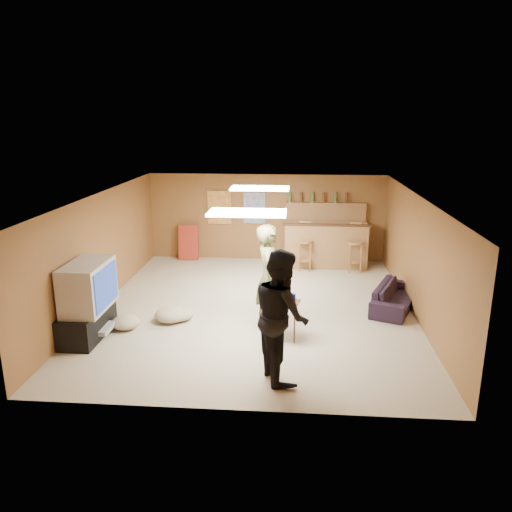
# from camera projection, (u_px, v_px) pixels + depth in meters

# --- Properties ---
(ground) EXTENTS (7.00, 7.00, 0.00)m
(ground) POSITION_uv_depth(u_px,v_px,m) (255.00, 308.00, 9.70)
(ground) COLOR tan
(ground) RESTS_ON ground
(ceiling) EXTENTS (6.00, 7.00, 0.02)m
(ceiling) POSITION_uv_depth(u_px,v_px,m) (255.00, 196.00, 9.11)
(ceiling) COLOR silver
(ceiling) RESTS_ON ground
(wall_back) EXTENTS (6.00, 0.02, 2.20)m
(wall_back) POSITION_uv_depth(u_px,v_px,m) (266.00, 218.00, 12.76)
(wall_back) COLOR brown
(wall_back) RESTS_ON ground
(wall_front) EXTENTS (6.00, 0.02, 2.20)m
(wall_front) POSITION_uv_depth(u_px,v_px,m) (232.00, 330.00, 6.05)
(wall_front) COLOR brown
(wall_front) RESTS_ON ground
(wall_left) EXTENTS (0.02, 7.00, 2.20)m
(wall_left) POSITION_uv_depth(u_px,v_px,m) (101.00, 250.00, 9.63)
(wall_left) COLOR brown
(wall_left) RESTS_ON ground
(wall_right) EXTENTS (0.02, 7.00, 2.20)m
(wall_right) POSITION_uv_depth(u_px,v_px,m) (417.00, 257.00, 9.18)
(wall_right) COLOR brown
(wall_right) RESTS_ON ground
(tv_stand) EXTENTS (0.55, 1.30, 0.50)m
(tv_stand) POSITION_uv_depth(u_px,v_px,m) (87.00, 322.00, 8.40)
(tv_stand) COLOR black
(tv_stand) RESTS_ON ground
(dvd_box) EXTENTS (0.35, 0.50, 0.08)m
(dvd_box) POSITION_uv_depth(u_px,v_px,m) (101.00, 328.00, 8.41)
(dvd_box) COLOR #B2B2B7
(dvd_box) RESTS_ON tv_stand
(tv_body) EXTENTS (0.60, 1.10, 0.80)m
(tv_body) POSITION_uv_depth(u_px,v_px,m) (88.00, 286.00, 8.22)
(tv_body) COLOR #B2B2B7
(tv_body) RESTS_ON tv_stand
(tv_screen) EXTENTS (0.02, 0.95, 0.65)m
(tv_screen) POSITION_uv_depth(u_px,v_px,m) (106.00, 287.00, 8.20)
(tv_screen) COLOR navy
(tv_screen) RESTS_ON tv_body
(bar_counter) EXTENTS (2.00, 0.60, 1.10)m
(bar_counter) POSITION_uv_depth(u_px,v_px,m) (325.00, 245.00, 12.27)
(bar_counter) COLOR olive
(bar_counter) RESTS_ON ground
(bar_lip) EXTENTS (2.10, 0.12, 0.05)m
(bar_lip) POSITION_uv_depth(u_px,v_px,m) (327.00, 225.00, 11.88)
(bar_lip) COLOR #381F12
(bar_lip) RESTS_ON bar_counter
(bar_shelf) EXTENTS (2.00, 0.18, 0.05)m
(bar_shelf) POSITION_uv_depth(u_px,v_px,m) (326.00, 203.00, 12.45)
(bar_shelf) COLOR olive
(bar_shelf) RESTS_ON bar_backing
(bar_backing) EXTENTS (2.00, 0.14, 0.60)m
(bar_backing) POSITION_uv_depth(u_px,v_px,m) (325.00, 215.00, 12.55)
(bar_backing) COLOR olive
(bar_backing) RESTS_ON bar_counter
(poster_left) EXTENTS (0.60, 0.03, 0.85)m
(poster_left) POSITION_uv_depth(u_px,v_px,m) (219.00, 207.00, 12.75)
(poster_left) COLOR #BF3F26
(poster_left) RESTS_ON wall_back
(poster_right) EXTENTS (0.55, 0.03, 0.80)m
(poster_right) POSITION_uv_depth(u_px,v_px,m) (254.00, 208.00, 12.68)
(poster_right) COLOR #334C99
(poster_right) RESTS_ON wall_back
(folding_chair_stack) EXTENTS (0.50, 0.26, 0.91)m
(folding_chair_stack) POSITION_uv_depth(u_px,v_px,m) (189.00, 242.00, 12.90)
(folding_chair_stack) COLOR #A22D1E
(folding_chair_stack) RESTS_ON ground
(ceiling_panel_front) EXTENTS (1.20, 0.60, 0.04)m
(ceiling_panel_front) POSITION_uv_depth(u_px,v_px,m) (247.00, 213.00, 7.68)
(ceiling_panel_front) COLOR white
(ceiling_panel_front) RESTS_ON ceiling
(ceiling_panel_back) EXTENTS (1.20, 0.60, 0.04)m
(ceiling_panel_back) POSITION_uv_depth(u_px,v_px,m) (260.00, 188.00, 10.27)
(ceiling_panel_back) COLOR white
(ceiling_panel_back) RESTS_ON ceiling
(person_olive) EXTENTS (0.50, 0.72, 1.87)m
(person_olive) POSITION_uv_depth(u_px,v_px,m) (269.00, 278.00, 8.52)
(person_olive) COLOR brown
(person_olive) RESTS_ON ground
(person_black) EXTENTS (0.99, 1.11, 1.88)m
(person_black) POSITION_uv_depth(u_px,v_px,m) (281.00, 315.00, 6.92)
(person_black) COLOR black
(person_black) RESTS_ON ground
(sofa) EXTENTS (1.20, 1.75, 0.48)m
(sofa) POSITION_uv_depth(u_px,v_px,m) (395.00, 297.00, 9.65)
(sofa) COLOR black
(sofa) RESTS_ON ground
(tray_table) EXTENTS (0.59, 0.51, 0.66)m
(tray_table) POSITION_uv_depth(u_px,v_px,m) (282.00, 320.00, 8.28)
(tray_table) COLOR #381F12
(tray_table) RESTS_ON ground
(cup_red_near) EXTENTS (0.10, 0.10, 0.12)m
(cup_red_near) POSITION_uv_depth(u_px,v_px,m) (277.00, 297.00, 8.23)
(cup_red_near) COLOR #AC0B1B
(cup_red_near) RESTS_ON tray_table
(cup_red_far) EXTENTS (0.09, 0.09, 0.11)m
(cup_red_far) POSITION_uv_depth(u_px,v_px,m) (289.00, 300.00, 8.12)
(cup_red_far) COLOR #AC0B1B
(cup_red_far) RESTS_ON tray_table
(cup_blue) EXTENTS (0.10, 0.10, 0.11)m
(cup_blue) POSITION_uv_depth(u_px,v_px,m) (293.00, 297.00, 8.26)
(cup_blue) COLOR navy
(cup_blue) RESTS_ON tray_table
(bar_stool_left) EXTENTS (0.45, 0.45, 1.27)m
(bar_stool_left) POSITION_uv_depth(u_px,v_px,m) (305.00, 245.00, 11.94)
(bar_stool_left) COLOR olive
(bar_stool_left) RESTS_ON ground
(bar_stool_right) EXTENTS (0.50, 0.50, 1.21)m
(bar_stool_right) POSITION_uv_depth(u_px,v_px,m) (355.00, 247.00, 11.81)
(bar_stool_right) COLOR olive
(bar_stool_right) RESTS_ON ground
(cushion_near_tv) EXTENTS (0.58, 0.58, 0.26)m
(cushion_near_tv) POSITION_uv_depth(u_px,v_px,m) (171.00, 314.00, 9.06)
(cushion_near_tv) COLOR tan
(cushion_near_tv) RESTS_ON ground
(cushion_mid) EXTENTS (0.61, 0.61, 0.21)m
(cushion_mid) POSITION_uv_depth(u_px,v_px,m) (180.00, 314.00, 9.12)
(cushion_mid) COLOR tan
(cushion_mid) RESTS_ON ground
(cushion_far) EXTENTS (0.51, 0.51, 0.22)m
(cushion_far) POSITION_uv_depth(u_px,v_px,m) (126.00, 322.00, 8.76)
(cushion_far) COLOR tan
(cushion_far) RESTS_ON ground
(bottle_row) EXTENTS (1.48, 0.08, 0.26)m
(bottle_row) POSITION_uv_depth(u_px,v_px,m) (318.00, 197.00, 12.40)
(bottle_row) COLOR #3F7233
(bottle_row) RESTS_ON bar_shelf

